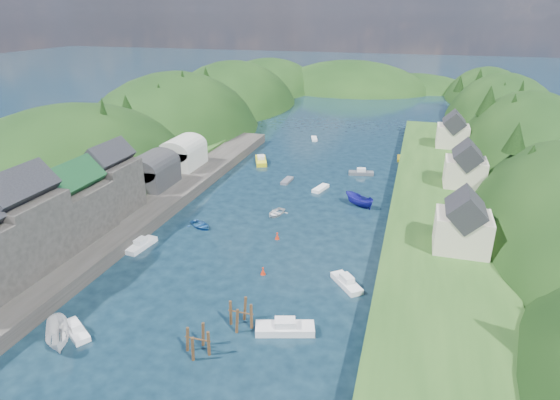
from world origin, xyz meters
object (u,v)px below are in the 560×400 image
(piling_cluster_far, at_px, (241,317))
(channel_buoy_near, at_px, (263,271))
(piling_cluster_near, at_px, (198,344))
(channel_buoy_far, at_px, (277,236))

(piling_cluster_far, distance_m, channel_buoy_near, 10.96)
(piling_cluster_near, xyz_separation_m, channel_buoy_near, (1.50, 16.19, -0.65))
(piling_cluster_far, xyz_separation_m, channel_buoy_far, (-2.27, 21.20, -0.71))
(piling_cluster_far, bearing_deg, piling_cluster_near, -116.10)
(channel_buoy_near, bearing_deg, channel_buoy_far, 96.49)
(channel_buoy_far, bearing_deg, channel_buoy_near, -83.51)
(piling_cluster_near, distance_m, channel_buoy_near, 16.27)
(channel_buoy_near, bearing_deg, piling_cluster_near, -95.31)
(piling_cluster_near, height_order, channel_buoy_near, piling_cluster_near)
(piling_cluster_far, relative_size, channel_buoy_near, 3.21)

